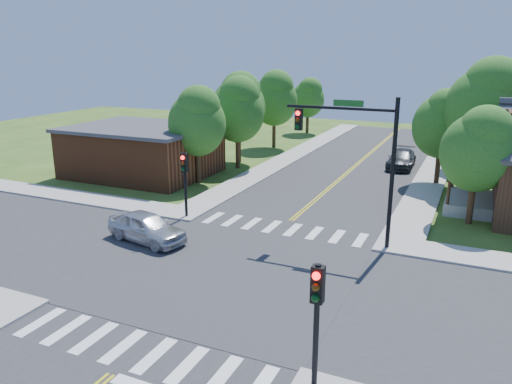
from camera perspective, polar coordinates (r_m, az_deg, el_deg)
The scene contains 24 objects.
ground at distance 21.51m, azimuth -3.12°, elevation -9.41°, with size 100.00×100.00×0.00m, color #314F18.
road_ns at distance 21.50m, azimuth -3.12°, elevation -9.36°, with size 10.00×90.00×0.04m, color #2D2D30.
road_ew at distance 21.50m, azimuth -3.12°, elevation -9.35°, with size 90.00×10.00×0.04m, color #2D2D30.
intersection_patch at distance 21.51m, azimuth -3.12°, elevation -9.41°, with size 10.20×10.20×0.06m, color #2D2D30.
sidewalk_nw at distance 42.34m, azimuth -12.33°, elevation 3.09°, with size 40.00×40.00×0.14m.
crosswalk_north at distance 26.72m, azimuth 3.02°, elevation -4.14°, with size 8.85×2.00×0.01m.
crosswalk_south at distance 16.94m, azimuth -13.27°, elevation -17.24°, with size 8.85×2.00×0.01m.
centerline at distance 21.49m, azimuth -3.12°, elevation -9.30°, with size 0.30×90.00×0.01m.
signal_mast_ne at distance 23.77m, azimuth 11.49°, elevation 5.07°, with size 5.30×0.42×7.20m.
signal_pole_se at distance 13.74m, azimuth 6.96°, elevation -12.58°, with size 0.34×0.42×3.80m.
signal_pole_nw at distance 27.87m, azimuth -8.16°, elevation 2.19°, with size 0.34×0.42×3.80m.
building_nw at distance 38.98m, azimuth -12.85°, elevation 4.70°, with size 10.40×8.40×3.73m.
tree_e_a at distance 28.86m, azimuth 24.17°, elevation 4.69°, with size 3.84×3.64×6.52m.
tree_e_b at distance 35.55m, azimuth 24.99°, elevation 9.02°, with size 5.24×4.97×8.90m.
tree_e_c at distance 42.84m, azimuth 24.55°, elevation 9.35°, with size 4.81×4.57×8.17m.
tree_e_d at distance 52.50m, azimuth 24.82°, elevation 10.31°, with size 4.83×4.59×8.22m.
tree_w_a at distance 35.18m, azimuth -6.71°, elevation 8.22°, with size 4.09×3.89×6.95m.
tree_w_b at distance 41.69m, azimuth -1.93°, elevation 10.10°, with size 4.48×4.25×7.61m.
tree_w_c at distance 48.45m, azimuth 2.17°, elevation 10.82°, with size 4.41×4.19×7.50m.
tree_w_d at distance 57.70m, azimuth 6.03°, elevation 10.78°, with size 3.71×3.52×6.31m.
tree_house at distance 36.73m, azimuth 20.63°, elevation 7.48°, with size 4.00×3.80×6.80m.
tree_bldg at distance 39.66m, azimuth -2.09°, elevation 9.58°, with size 4.34×4.12×7.38m.
car_silver at distance 25.26m, azimuth -12.37°, elevation -4.02°, with size 4.65×2.63×1.49m, color silver.
car_dgrey at distance 41.98m, azimuth 16.28°, elevation 3.60°, with size 2.16×4.97×1.43m, color #2A2D2F.
Camera 1 is at (9.07, -17.21, 9.19)m, focal length 35.00 mm.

